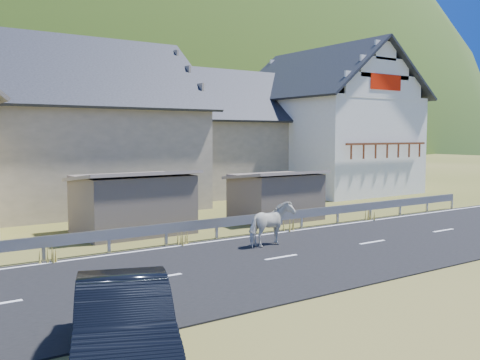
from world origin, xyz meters
TOP-DOWN VIEW (x-y plane):
  - ground at (0.00, 0.00)m, footprint 160.00×160.00m
  - road at (0.00, 0.00)m, footprint 60.00×7.00m
  - lane_markings at (0.00, 0.00)m, footprint 60.00×6.60m
  - guardrail at (-0.00, 3.68)m, footprint 28.10×0.09m
  - shed_left at (-2.00, 6.50)m, footprint 4.30×3.30m
  - shed_right at (4.50, 6.00)m, footprint 3.80×2.90m
  - house_stone_a at (-1.00, 15.00)m, footprint 10.80×9.80m
  - house_stone_b at (9.00, 17.00)m, footprint 9.80×8.80m
  - house_white at (15.00, 14.00)m, footprint 8.80×10.80m
  - horse at (0.78, 1.51)m, footprint 1.13×1.85m
  - car at (-6.78, -4.39)m, footprint 2.84×4.50m

SIDE VIEW (x-z plane):
  - ground at x=0.00m, z-range 0.00..0.00m
  - road at x=0.00m, z-range 0.00..0.04m
  - lane_markings at x=0.00m, z-range 0.04..0.05m
  - guardrail at x=0.00m, z-range 0.19..0.94m
  - car at x=-6.78m, z-range 0.00..1.40m
  - horse at x=0.78m, z-range 0.04..1.50m
  - shed_right at x=4.50m, z-range -0.10..2.10m
  - shed_left at x=-2.00m, z-range -0.10..2.30m
  - house_stone_b at x=9.00m, z-range 0.19..8.29m
  - house_stone_a at x=-1.00m, z-range 0.18..9.08m
  - house_white at x=15.00m, z-range 0.21..9.91m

